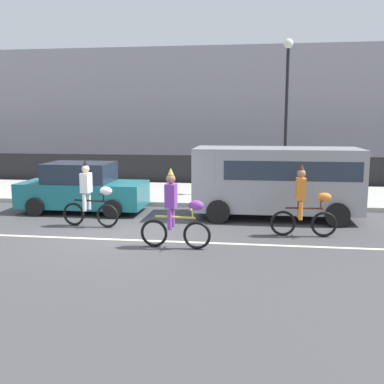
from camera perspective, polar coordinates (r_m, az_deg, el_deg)
ground_plane at (r=12.16m, az=-9.21°, el=-5.36°), size 80.00×80.00×0.00m
road_centre_line at (r=11.70m, az=-9.93°, el=-5.94°), size 36.00×0.14×0.01m
sidewalk_curb at (r=18.33m, az=-3.29°, el=-0.13°), size 60.00×5.00×0.15m
fence_line at (r=21.07m, az=-1.79°, el=2.80°), size 40.00×0.08×1.40m
building_backdrop at (r=30.03m, az=-5.29°, el=10.05°), size 28.00×8.00×7.06m
parade_cyclist_zebra at (r=13.07m, az=-12.80°, el=-0.69°), size 1.72×0.50×1.92m
parade_cyclist_purple at (r=10.61m, az=-2.08°, el=-2.73°), size 1.72×0.50×1.92m
parade_cyclist_orange at (r=12.02m, az=14.11°, el=-1.59°), size 1.72×0.50×1.92m
parked_van_grey at (r=14.08m, az=10.92°, el=1.86°), size 5.00×2.22×2.18m
parked_car_teal at (r=15.26m, az=-13.74°, el=0.42°), size 4.10×1.92×1.64m
street_lamp_post at (r=17.73m, az=11.95°, el=12.06°), size 0.36×0.36×5.86m
pedestrian_onlooker at (r=15.83m, az=10.70°, el=1.68°), size 0.32×0.20×1.62m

